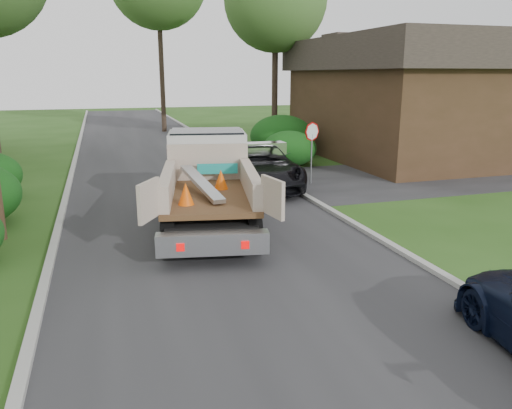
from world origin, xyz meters
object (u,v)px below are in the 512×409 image
object	(u,v)px
house_right	(411,96)
black_pickup	(259,166)
flatbed_truck	(208,173)
stop_sign	(312,140)
tree_right_far	(276,0)

from	to	relation	value
house_right	black_pickup	world-z (taller)	house_right
flatbed_truck	black_pickup	xyz separation A→B (m)	(2.79, 3.73, -0.57)
stop_sign	tree_right_far	xyz separation A→B (m)	(2.30, 11.00, 6.70)
house_right	flatbed_truck	xyz separation A→B (m)	(-12.74, -8.61, -1.77)
stop_sign	flatbed_truck	distance (m)	6.14
stop_sign	tree_right_far	bearing A→B (deg)	78.19
stop_sign	black_pickup	distance (m)	2.35
flatbed_truck	house_right	bearing A→B (deg)	44.93
house_right	flatbed_truck	bearing A→B (deg)	-145.95
house_right	flatbed_truck	size ratio (longest dim) A/B	1.82
stop_sign	flatbed_truck	xyz separation A→B (m)	(-4.94, -3.61, -0.39)
house_right	flatbed_truck	distance (m)	15.48
stop_sign	tree_right_far	distance (m)	13.08
stop_sign	black_pickup	bearing A→B (deg)	176.92
stop_sign	flatbed_truck	world-z (taller)	flatbed_truck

